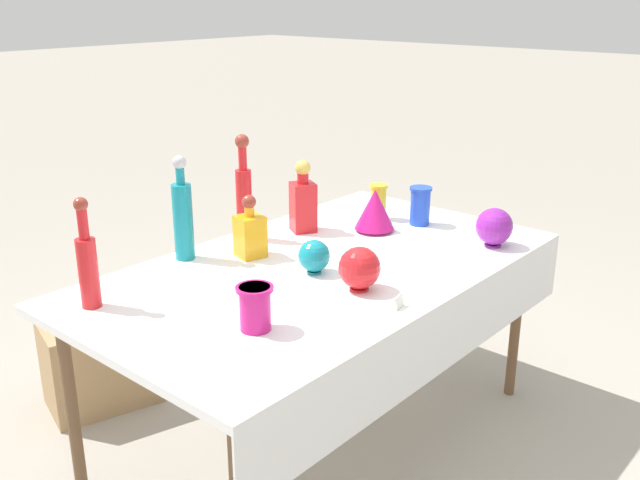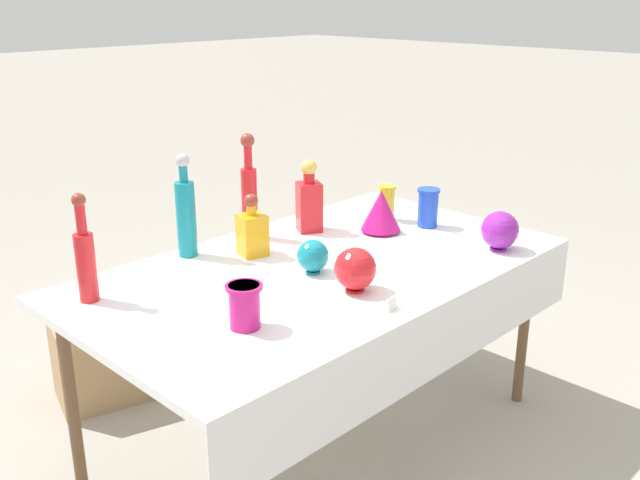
{
  "view_description": "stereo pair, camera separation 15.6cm",
  "coord_description": "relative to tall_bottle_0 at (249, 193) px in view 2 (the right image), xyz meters",
  "views": [
    {
      "loc": [
        -1.88,
        -1.62,
        1.73
      ],
      "look_at": [
        0.0,
        0.0,
        0.86
      ],
      "focal_mm": 40.0,
      "sensor_mm": 36.0,
      "label": 1
    },
    {
      "loc": [
        -1.77,
        -1.74,
        1.73
      ],
      "look_at": [
        0.0,
        0.0,
        0.86
      ],
      "focal_mm": 40.0,
      "sensor_mm": 36.0,
      "label": 2
    }
  ],
  "objects": [
    {
      "name": "ground_plane",
      "position": [
        -0.03,
        -0.43,
        -0.95
      ],
      "size": [
        40.0,
        40.0,
        0.0
      ],
      "primitive_type": "plane",
      "color": "#A0998C"
    },
    {
      "name": "display_table",
      "position": [
        -0.03,
        -0.47,
        -0.24
      ],
      "size": [
        1.85,
        1.05,
        0.76
      ],
      "color": "white",
      "rests_on": "ground"
    },
    {
      "name": "tall_bottle_0",
      "position": [
        0.0,
        0.0,
        0.0
      ],
      "size": [
        0.07,
        0.07,
        0.44
      ],
      "color": "red",
      "rests_on": "display_table"
    },
    {
      "name": "tall_bottle_1",
      "position": [
        -0.79,
        -0.11,
        -0.04
      ],
      "size": [
        0.06,
        0.06,
        0.37
      ],
      "color": "red",
      "rests_on": "display_table"
    },
    {
      "name": "tall_bottle_2",
      "position": [
        -0.31,
        0.0,
        -0.02
      ],
      "size": [
        0.07,
        0.07,
        0.4
      ],
      "color": "teal",
      "rests_on": "display_table"
    },
    {
      "name": "square_decanter_0",
      "position": [
        -0.13,
        -0.17,
        -0.1
      ],
      "size": [
        0.12,
        0.12,
        0.25
      ],
      "color": "orange",
      "rests_on": "display_table"
    },
    {
      "name": "square_decanter_1",
      "position": [
        0.23,
        -0.12,
        -0.06
      ],
      "size": [
        0.13,
        0.13,
        0.31
      ],
      "color": "red",
      "rests_on": "display_table"
    },
    {
      "name": "slender_vase_0",
      "position": [
        0.63,
        -0.44,
        -0.1
      ],
      "size": [
        0.1,
        0.1,
        0.17
      ],
      "color": "blue",
      "rests_on": "display_table"
    },
    {
      "name": "slender_vase_1",
      "position": [
        -0.56,
        -0.64,
        -0.11
      ],
      "size": [
        0.12,
        0.12,
        0.14
      ],
      "color": "#C61972",
      "rests_on": "display_table"
    },
    {
      "name": "slender_vase_2",
      "position": [
        0.58,
        -0.25,
        -0.11
      ],
      "size": [
        0.08,
        0.08,
        0.16
      ],
      "color": "yellow",
      "rests_on": "display_table"
    },
    {
      "name": "fluted_vase_0",
      "position": [
        0.43,
        -0.35,
        -0.1
      ],
      "size": [
        0.17,
        0.17,
        0.18
      ],
      "color": "#C61972",
      "rests_on": "display_table"
    },
    {
      "name": "round_bowl_0",
      "position": [
        -0.12,
        -0.69,
        -0.11
      ],
      "size": [
        0.15,
        0.15,
        0.15
      ],
      "color": "red",
      "rests_on": "display_table"
    },
    {
      "name": "round_bowl_1",
      "position": [
        0.59,
        -0.82,
        -0.11
      ],
      "size": [
        0.15,
        0.15,
        0.16
      ],
      "color": "purple",
      "rests_on": "display_table"
    },
    {
      "name": "round_bowl_2",
      "position": [
        -0.1,
        -0.47,
        -0.13
      ],
      "size": [
        0.12,
        0.12,
        0.12
      ],
      "color": "teal",
      "rests_on": "display_table"
    },
    {
      "name": "price_tag_left",
      "position": [
        -0.15,
        -0.88,
        -0.17
      ],
      "size": [
        0.06,
        0.02,
        0.04
      ],
      "primitive_type": "cube",
      "rotation": [
        -0.21,
        0.0,
        0.19
      ],
      "color": "white",
      "rests_on": "display_table"
    },
    {
      "name": "cardboard_box_behind_left",
      "position": [
        -0.45,
        0.48,
        -0.75
      ],
      "size": [
        0.53,
        0.42,
        0.48
      ],
      "color": "tan",
      "rests_on": "ground"
    }
  ]
}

